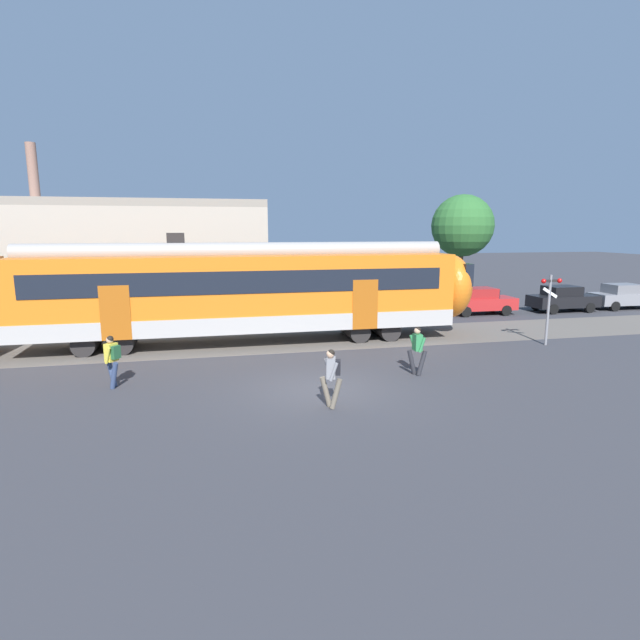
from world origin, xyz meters
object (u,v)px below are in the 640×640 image
Objects in this scene: pedestrian_grey at (332,373)px; pedestrian_green at (417,347)px; pedestrian_yellow at (112,357)px; parked_car_black at (563,299)px; parked_car_red at (479,301)px; parked_car_grey at (623,296)px; crossing_signal at (549,298)px.

pedestrian_green is (3.57, 2.43, -0.03)m from pedestrian_grey.
pedestrian_yellow reaches higher than parked_car_black.
parked_car_grey is at bearing -0.64° from parked_car_red.
pedestrian_grey is 12.09m from crossing_signal.
crossing_signal reaches higher than parked_car_black.
pedestrian_grey reaches higher than parked_car_red.
pedestrian_grey is at bearing -132.66° from parked_car_red.
pedestrian_green is at bearing -157.71° from crossing_signal.
pedestrian_grey is 0.41× the size of parked_car_grey.
pedestrian_green is 0.41× the size of parked_car_grey.
parked_car_grey is (4.39, 0.11, 0.00)m from parked_car_black.
pedestrian_grey is at bearing -153.46° from crossing_signal.
pedestrian_grey is 0.42× the size of parked_car_black.
pedestrian_grey is 4.31m from pedestrian_green.
pedestrian_yellow is 1.00× the size of pedestrian_grey.
crossing_signal is (-1.31, -7.74, 1.23)m from parked_car_red.
parked_car_red and parked_car_black have the same top height.
parked_car_grey is at bearing 19.29° from pedestrian_yellow.
crossing_signal is (7.21, 2.96, 1.05)m from pedestrian_green.
pedestrian_yellow reaches higher than parked_car_red.
crossing_signal is at bearing 22.29° from pedestrian_green.
pedestrian_grey is at bearing -143.57° from parked_car_black.
pedestrian_grey and pedestrian_green have the same top height.
pedestrian_grey is at bearing -27.18° from pedestrian_yellow.
parked_car_black is (5.39, -0.22, 0.00)m from parked_car_red.
parked_car_red is at bearing 80.38° from crossing_signal.
pedestrian_yellow is at bearing -172.63° from crossing_signal.
pedestrian_green is at bearing -143.02° from parked_car_black.
pedestrian_grey reaches higher than parked_car_black.
crossing_signal is (10.78, 5.38, 1.02)m from pedestrian_grey.
pedestrian_yellow is 9.80m from pedestrian_green.
pedestrian_green is at bearing -149.97° from parked_car_grey.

